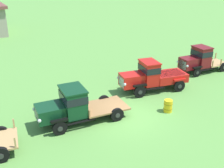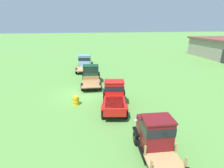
{
  "view_description": "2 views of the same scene",
  "coord_description": "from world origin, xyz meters",
  "views": [
    {
      "loc": [
        -8.15,
        -12.55,
        8.58
      ],
      "look_at": [
        0.65,
        2.91,
        1.0
      ],
      "focal_mm": 45.0,
      "sensor_mm": 36.0,
      "label": 1
    },
    {
      "loc": [
        16.83,
        -0.15,
        6.74
      ],
      "look_at": [
        0.65,
        2.91,
        1.0
      ],
      "focal_mm": 28.0,
      "sensor_mm": 36.0,
      "label": 2
    }
  ],
  "objects": [
    {
      "name": "vintage_truck_far_side",
      "position": [
        9.56,
        3.57,
        1.16
      ],
      "size": [
        4.74,
        2.11,
        2.25
      ],
      "color": "black",
      "rests_on": "ground"
    },
    {
      "name": "ground_plane",
      "position": [
        0.0,
        0.0,
        0.0
      ],
      "size": [
        240.0,
        240.0,
        0.0
      ],
      "primitive_type": "plane",
      "color": "#5B9342"
    },
    {
      "name": "oil_drum_beside_row",
      "position": [
        2.67,
        -0.66,
        0.4
      ],
      "size": [
        0.56,
        0.56,
        0.81
      ],
      "color": "gold",
      "rests_on": "ground"
    },
    {
      "name": "vintage_truck_midrow_center",
      "position": [
        3.77,
        2.52,
        1.11
      ],
      "size": [
        5.29,
        2.68,
        2.27
      ],
      "color": "black",
      "rests_on": "ground"
    },
    {
      "name": "vintage_truck_foreground_near",
      "position": [
        -9.5,
        0.68,
        1.16
      ],
      "size": [
        5.55,
        2.79,
        2.3
      ],
      "color": "black",
      "rests_on": "ground"
    },
    {
      "name": "vintage_truck_second_in_line",
      "position": [
        -3.05,
        1.09,
        1.12
      ],
      "size": [
        5.61,
        2.47,
        2.17
      ],
      "color": "black",
      "rests_on": "ground"
    }
  ]
}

